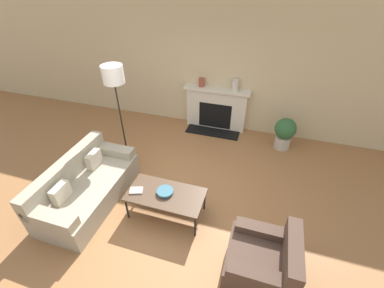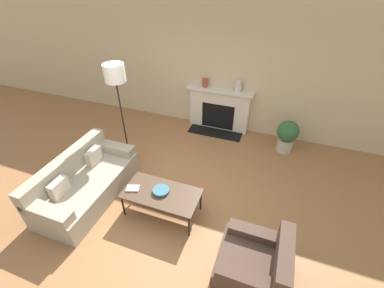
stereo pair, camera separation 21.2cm
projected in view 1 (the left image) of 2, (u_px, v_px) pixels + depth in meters
ground_plane at (167, 205)px, 4.41m from camera, size 18.00×18.00×0.00m
wall_back at (210, 67)px, 5.79m from camera, size 18.00×0.06×2.90m
fireplace at (216, 109)px, 6.18m from camera, size 1.54×0.59×1.03m
couch at (86, 187)px, 4.35m from camera, size 0.90×1.87×0.78m
armchair_near at (264, 260)px, 3.31m from camera, size 0.86×0.83×0.74m
coffee_table at (166, 195)px, 4.02m from camera, size 1.21×0.62×0.45m
bowl at (165, 191)px, 4.00m from camera, size 0.26×0.26×0.05m
book at (136, 190)px, 4.05m from camera, size 0.24×0.20×0.02m
floor_lamp at (114, 81)px, 4.48m from camera, size 0.37×0.37×1.98m
mantel_vase_left at (202, 82)px, 5.92m from camera, size 0.13×0.13×0.19m
mantel_vase_center_left at (235, 85)px, 5.72m from camera, size 0.15×0.15×0.26m
potted_plant at (285, 132)px, 5.54m from camera, size 0.45×0.45×0.72m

